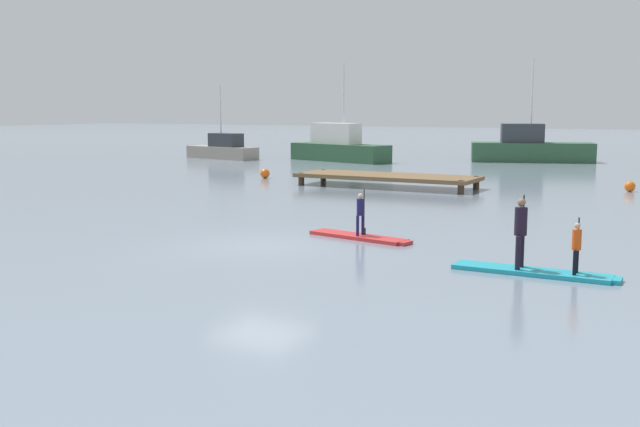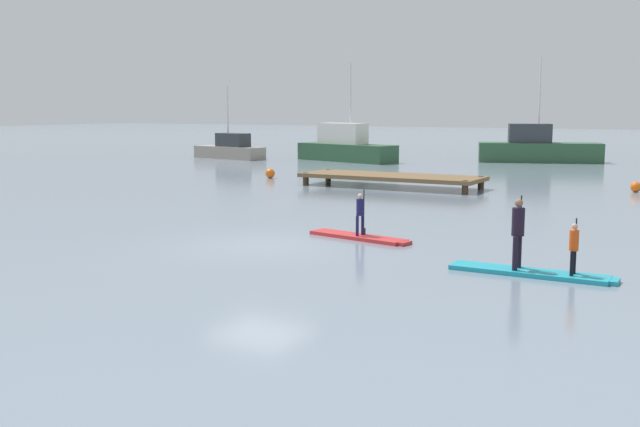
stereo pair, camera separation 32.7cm
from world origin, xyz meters
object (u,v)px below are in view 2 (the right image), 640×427
Objects in this scene: paddler_child_solo at (360,212)px; paddleboard_far at (531,273)px; trawler_grey_distant at (230,149)px; paddler_adult at (518,229)px; paddler_child_front at (574,246)px; mooring_buoy_mid at (636,187)px; mooring_buoy_near at (270,173)px; paddleboard_near at (360,237)px; motor_boat_small_navy at (345,147)px; fishing_boat_green_midground at (538,148)px.

paddler_child_solo is 0.35× the size of paddleboard_far.
paddler_child_solo is at bearing -47.90° from trawler_grey_distant.
paddler_child_front is at bearing -0.01° from paddler_adult.
paddler_child_solo is 1.06× the size of paddler_child_front.
paddler_child_front is 18.80m from mooring_buoy_mid.
mooring_buoy_mid is (-0.09, 18.78, 0.18)m from paddleboard_far.
mooring_buoy_near is (10.95, -11.50, -0.44)m from trawler_grey_distant.
mooring_buoy_near is (-12.28, 14.24, 0.20)m from paddleboard_near.
motor_boat_small_navy is 8.69m from trawler_grey_distant.
mooring_buoy_near is (-18.51, 16.52, -0.48)m from paddler_child_front.
paddler_child_front is 0.15× the size of fishing_boat_green_midground.
paddler_child_front is 0.15× the size of motor_boat_small_navy.
trawler_grey_distant is 15.89m from mooring_buoy_near.
paddleboard_near is 2.00× the size of paddler_adult.
paddler_adult is 36.25m from fishing_boat_green_midground.
trawler_grey_distant is at bearing 133.61° from mooring_buoy_near.
mooring_buoy_mid is at bearing 90.27° from paddleboard_far.
paddler_child_solo is 31.18m from motor_boat_small_navy.
fishing_boat_green_midground is at bearing 103.19° from paddleboard_far.
fishing_boat_green_midground is (-7.96, 35.37, -0.08)m from paddler_adult.
paddleboard_far is 0.46× the size of motor_boat_small_navy.
paddleboard_far is at bearing -23.21° from paddleboard_near.
paddler_child_front is at bearing -20.18° from paddleboard_near.
motor_boat_small_navy is (-20.08, 29.78, 0.91)m from paddleboard_far.
motor_boat_small_navy is at bearing 100.44° from mooring_buoy_near.
fishing_boat_green_midground is (-8.29, 35.38, 0.87)m from paddleboard_far.
fishing_boat_green_midground is 21.05m from mooring_buoy_near.
fishing_boat_green_midground reaches higher than motor_boat_small_navy.
paddler_child_solo is 18.81m from mooring_buoy_near.
mooring_buoy_mid reaches higher than paddleboard_near.
paddleboard_far is at bearing -23.32° from paddler_child_solo.
paddleboard_near is at bearing -47.92° from trawler_grey_distant.
paddleboard_far is 0.59× the size of trawler_grey_distant.
paddler_child_solo is at bearing 155.39° from paddler_adult.
paddler_adult is 3.24× the size of mooring_buoy_near.
motor_boat_small_navy is (-11.79, -5.59, 0.04)m from fishing_boat_green_midground.
paddler_adult is at bearing -43.68° from mooring_buoy_near.
mooring_buoy_near is (-17.31, 16.52, -0.75)m from paddler_adult.
mooring_buoy_near is (-12.29, 14.23, -0.52)m from paddler_child_solo.
trawler_grey_distant reaches higher than mooring_buoy_near.
fishing_boat_green_midground is (-2.94, 33.07, 0.15)m from paddler_child_solo.
fishing_boat_green_midground is at bearing 19.90° from trawler_grey_distant.
paddleboard_far is 24.17m from mooring_buoy_near.
fishing_boat_green_midground is at bearing 95.07° from paddleboard_near.
paddler_adult is 39.80m from trawler_grey_distant.
trawler_grey_distant reaches higher than paddleboard_near.
paddleboard_near is at bearing -84.93° from fishing_boat_green_midground.
trawler_grey_distant reaches higher than paddler_child_solo.
motor_boat_small_navy is at bearing 125.13° from paddler_child_front.
paddler_adult is 0.27× the size of trawler_grey_distant.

